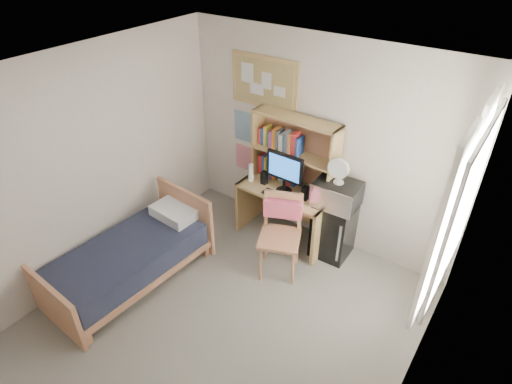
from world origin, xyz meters
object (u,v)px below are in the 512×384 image
Objects in this scene: desk at (285,213)px; desk_fan at (340,172)px; bed at (129,263)px; desk_chair at (280,238)px; speaker_left at (264,178)px; speaker_right at (305,193)px; microwave at (337,194)px; mini_fridge at (333,229)px; monitor at (285,173)px; bulletin_board at (264,82)px.

desk is 1.06m from desk_fan.
desk_fan is (1.71, 1.75, 0.96)m from bed.
desk_chair reaches higher than speaker_left.
speaker_right is at bearing 66.06° from desk_chair.
desk_fan is at bearing 6.91° from speaker_left.
bed is 3.47× the size of microwave.
mini_fridge is (0.36, 0.67, -0.13)m from desk_chair.
mini_fridge is 0.92m from monitor.
bulletin_board reaches higher than speaker_right.
bulletin_board reaches higher than speaker_left.
monitor reaches higher than speaker_left.
bed is at bearing -127.85° from speaker_right.
speaker_left is 0.34× the size of microwave.
bed is at bearing -120.05° from desk.
microwave is at bearing 4.87° from desk.
desk is at bearing -178.12° from desk_fan.
desk is 1.57× the size of mini_fridge.
mini_fridge is at bearing 37.89° from desk_chair.
monitor is (0.55, -0.36, -0.91)m from bulletin_board.
speaker_right is at bearing -23.43° from bulletin_board.
speaker_right is at bearing 0.00° from monitor.
desk_fan is at bearing 4.87° from desk.
desk_fan is (0.66, 0.10, 0.20)m from monitor.
speaker_left is 1.03m from desk_fan.
speaker_left is (0.25, -0.35, -1.09)m from bulletin_board.
speaker_right is at bearing -162.10° from mini_fridge.
bulletin_board reaches higher than desk_fan.
bulletin_board is at bearing 153.03° from desk.
desk_chair is 0.57× the size of bed.
monitor is at bearing -33.16° from bulletin_board.
bed is 2.21m from speaker_right.
desk_chair is at bearing -120.16° from mini_fridge.
desk_fan is (0.37, 0.65, 0.70)m from desk_chair.
monitor is 1.74× the size of desk_fan.
desk_fan is (0.36, 0.11, 0.37)m from speaker_right.
microwave is (1.71, 1.75, 0.66)m from bed.
desk_fan is (1.21, -0.26, -0.71)m from bulletin_board.
desk_fan is (0.96, 0.09, 0.37)m from speaker_left.
desk is 0.64m from monitor.
monitor reaches higher than bed.
bed is 2.11m from monitor.
speaker_left is (-0.96, -0.11, 0.45)m from mini_fridge.
desk is at bearing -176.39° from mini_fridge.
speaker_left is (0.75, 1.66, 0.59)m from bed.
monitor is at bearing -171.29° from mini_fridge.
speaker_left is 0.98× the size of speaker_right.
monitor reaches higher than mini_fridge.
desk_chair reaches higher than bed.
monitor is 0.35m from speaker_right.
bulletin_board is 1.88m from desk_chair.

